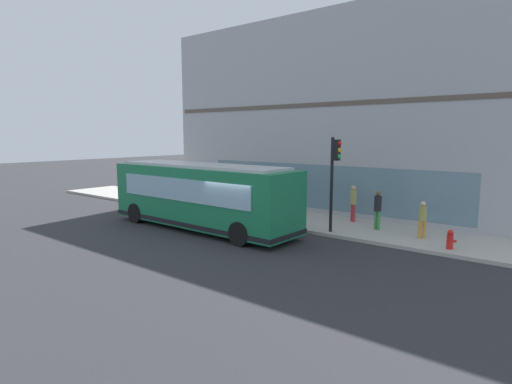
{
  "coord_description": "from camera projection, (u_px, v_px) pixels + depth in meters",
  "views": [
    {
      "loc": [
        -13.08,
        -11.01,
        4.41
      ],
      "look_at": [
        1.51,
        0.54,
        1.83
      ],
      "focal_mm": 28.95,
      "sensor_mm": 36.0,
      "label": 1
    }
  ],
  "objects": [
    {
      "name": "sidewalk_curb",
      "position": [
        301.0,
        220.0,
        21.08
      ],
      "size": [
        3.96,
        40.0,
        0.15
      ],
      "primitive_type": "cube",
      "color": "#B2ADA3",
      "rests_on": "ground"
    },
    {
      "name": "pedestrian_walking_along_curb",
      "position": [
        378.0,
        207.0,
        18.56
      ],
      "size": [
        0.32,
        0.32,
        1.78
      ],
      "color": "#3F8C4C",
      "rests_on": "sidewalk_curb"
    },
    {
      "name": "pedestrian_by_light_pole",
      "position": [
        422.0,
        217.0,
        17.01
      ],
      "size": [
        0.32,
        0.32,
        1.56
      ],
      "color": "gold",
      "rests_on": "sidewalk_curb"
    },
    {
      "name": "fire_hydrant",
      "position": [
        450.0,
        240.0,
        15.49
      ],
      "size": [
        0.35,
        0.35,
        0.74
      ],
      "color": "red",
      "rests_on": "sidewalk_curb"
    },
    {
      "name": "pedestrian_near_building_entrance",
      "position": [
        288.0,
        200.0,
        21.69
      ],
      "size": [
        0.32,
        0.32,
        1.56
      ],
      "color": "#8C3F8C",
      "rests_on": "sidewalk_curb"
    },
    {
      "name": "ground",
      "position": [
        244.0,
        240.0,
        17.53
      ],
      "size": [
        120.0,
        120.0,
        0.0
      ],
      "primitive_type": "plane",
      "color": "#2D2D30"
    },
    {
      "name": "newspaper_vending_box",
      "position": [
        218.0,
        195.0,
        26.13
      ],
      "size": [
        0.44,
        0.42,
        0.9
      ],
      "color": "#BF3F19",
      "rests_on": "sidewalk_curb"
    },
    {
      "name": "traffic_light_near_corner",
      "position": [
        334.0,
        167.0,
        17.86
      ],
      "size": [
        0.32,
        0.49,
        4.17
      ],
      "color": "black",
      "rests_on": "sidewalk_curb"
    },
    {
      "name": "building_corner",
      "position": [
        359.0,
        118.0,
        25.37
      ],
      "size": [
        9.04,
        22.0,
        10.93
      ],
      "color": "#A8A8AD",
      "rests_on": "ground"
    },
    {
      "name": "city_bus_nearside",
      "position": [
        201.0,
        196.0,
        19.32
      ],
      "size": [
        2.73,
        10.08,
        3.07
      ],
      "color": "#197247",
      "rests_on": "ground"
    },
    {
      "name": "pedestrian_near_hydrant",
      "position": [
        353.0,
        201.0,
        20.31
      ],
      "size": [
        0.32,
        0.32,
        1.81
      ],
      "color": "#B23338",
      "rests_on": "sidewalk_curb"
    }
  ]
}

